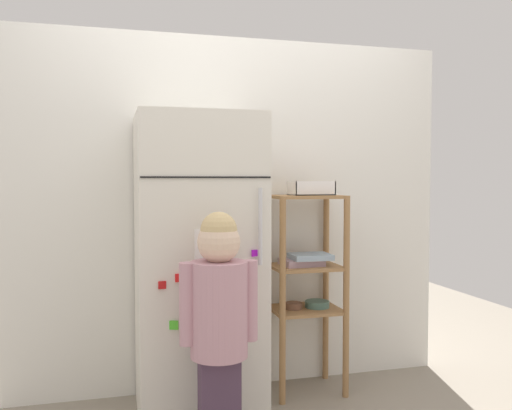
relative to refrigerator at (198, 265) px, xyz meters
The scene contains 6 objects.
ground_plane 0.84m from the refrigerator, ahead, with size 6.00×6.00×0.00m, color gray.
kitchen_wall_back 0.49m from the refrigerator, 49.61° to the left, with size 2.62×0.03×2.08m, color silver.
refrigerator is the anchor object (origin of this frame).
child_standing 0.50m from the refrigerator, 87.98° to the right, with size 0.35×0.26×1.10m.
pantry_shelf_unit 0.67m from the refrigerator, 10.60° to the left, with size 0.42×0.34×1.15m.
fruit_bin 0.80m from the refrigerator, ahead, with size 0.24×0.16×0.08m.
Camera 1 is at (-0.72, -2.82, 1.24)m, focal length 38.14 mm.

